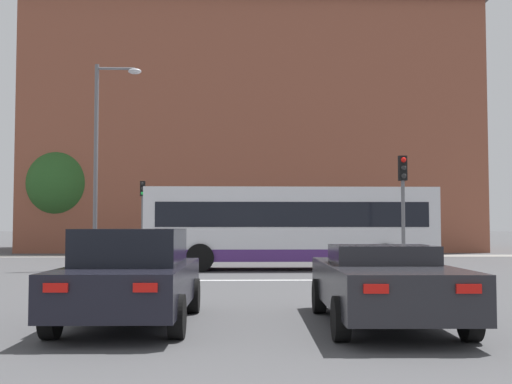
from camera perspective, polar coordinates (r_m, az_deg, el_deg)
stop_line_strip at (r=19.35m, az=-0.78°, el=-7.85°), size 8.26×0.30×0.01m
far_pavement at (r=34.85m, az=-1.26°, el=-5.72°), size 69.17×2.50×0.01m
brick_civic_building at (r=46.31m, az=-0.30°, el=5.56°), size 29.27×15.05×22.74m
car_saloon_left at (r=10.88m, az=-10.99°, el=-7.37°), size 2.09×4.57×1.57m
car_roadster_right at (r=10.80m, az=11.28°, el=-7.93°), size 2.14×4.83×1.30m
bus_crossing_lead at (r=24.17m, az=3.03°, el=-3.03°), size 10.70×2.65×3.04m
traffic_light_far_left at (r=34.48m, az=-10.06°, el=-1.20°), size 0.26×0.31×4.01m
traffic_light_near_right at (r=21.09m, az=12.94°, el=-0.24°), size 0.26×0.31×3.88m
street_lamp_junction at (r=24.97m, az=-13.45°, el=4.02°), size 1.76×0.36×7.77m
pedestrian_waiting at (r=34.68m, az=1.60°, el=-3.94°), size 0.46×0.37×1.83m
tree_by_building at (r=41.45m, az=-16.89°, el=0.64°), size 4.53×4.53×6.59m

